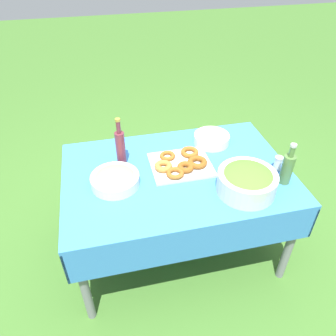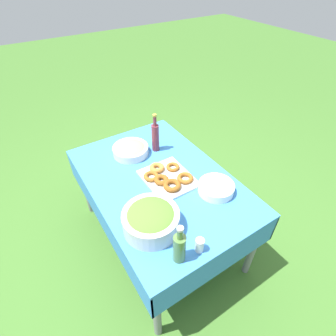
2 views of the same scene
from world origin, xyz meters
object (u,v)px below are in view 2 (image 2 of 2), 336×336
wine_bottle (155,137)px  pasta_bowl (131,149)px  salad_bowl (151,219)px  plate_stack (216,188)px  donut_platter (167,177)px  olive_oil_bottle (179,247)px

wine_bottle → pasta_bowl: bearing=-107.4°
salad_bowl → plate_stack: bearing=92.8°
salad_bowl → donut_platter: salad_bowl is taller
salad_bowl → pasta_bowl: 0.73m
pasta_bowl → donut_platter: bearing=11.0°
salad_bowl → wine_bottle: wine_bottle is taller
salad_bowl → olive_oil_bottle: olive_oil_bottle is taller
plate_stack → olive_oil_bottle: bearing=-60.6°
wine_bottle → plate_stack: bearing=9.1°
pasta_bowl → plate_stack: bearing=23.2°
salad_bowl → plate_stack: salad_bowl is taller
pasta_bowl → donut_platter: 0.41m
salad_bowl → pasta_bowl: bearing=162.8°
donut_platter → wine_bottle: size_ratio=1.17×
olive_oil_bottle → donut_platter: bearing=153.2°
plate_stack → olive_oil_bottle: size_ratio=0.91×
pasta_bowl → wine_bottle: size_ratio=0.87×
plate_stack → pasta_bowl: bearing=-156.8°
salad_bowl → donut_platter: bearing=134.6°
salad_bowl → olive_oil_bottle: 0.25m
plate_stack → wine_bottle: size_ratio=0.75×
salad_bowl → pasta_bowl: size_ratio=1.18×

